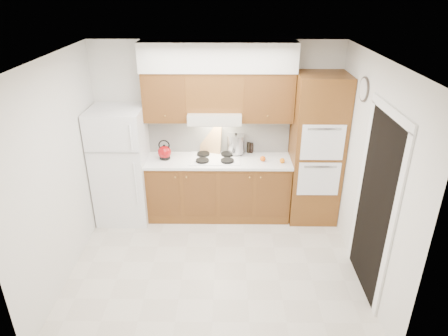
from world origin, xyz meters
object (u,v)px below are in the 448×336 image
Objects in this scene: oven_cabinet at (316,150)px; stock_pot at (236,144)px; kettle at (165,152)px; fridge at (121,165)px.

oven_cabinet is 1.18m from stock_pot.
oven_cabinet is 11.17× the size of kettle.
kettle is 1.07m from stock_pot.
kettle is at bearing -169.31° from stock_pot.
kettle is 0.72× the size of stock_pot.
oven_cabinet is at bearing 22.80° from kettle.
oven_cabinet is 2.21m from kettle.
kettle is (0.64, 0.06, 0.19)m from fridge.
fridge is at bearing -179.30° from oven_cabinet.
fridge is at bearing -151.17° from kettle.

